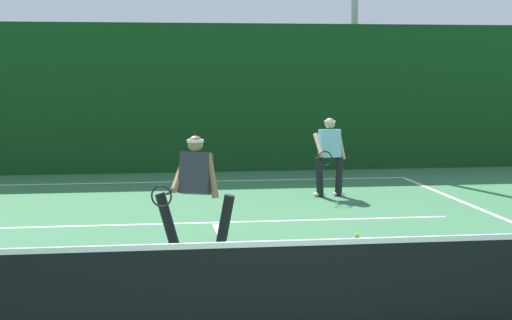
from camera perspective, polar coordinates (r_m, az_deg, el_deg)
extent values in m
cube|color=white|center=(18.96, -4.26, -1.44)|extent=(9.69, 0.10, 0.01)
cube|color=white|center=(13.97, -2.82, -4.20)|extent=(7.90, 0.10, 0.01)
cube|color=white|center=(10.74, -1.14, -7.40)|extent=(0.10, 6.40, 0.01)
cube|color=black|center=(7.55, 1.89, -9.45)|extent=(10.45, 0.02, 0.99)
cube|color=white|center=(7.42, 1.90, -5.59)|extent=(10.45, 0.03, 0.05)
cylinder|color=black|center=(11.66, -2.12, -4.29)|extent=(0.33, 0.24, 0.82)
cylinder|color=black|center=(11.91, -5.93, -4.10)|extent=(0.39, 0.27, 0.81)
ellipsoid|color=white|center=(11.73, -2.12, -6.01)|extent=(0.28, 0.20, 0.09)
ellipsoid|color=white|center=(11.98, -5.91, -5.79)|extent=(0.28, 0.20, 0.09)
cube|color=#2D3338|center=(11.67, -4.07, -0.89)|extent=(0.52, 0.48, 0.60)
cylinder|color=#9E704C|center=(11.61, -2.98, -1.05)|extent=(0.22, 0.16, 0.62)
cylinder|color=#9E704C|center=(11.75, -5.15, -0.98)|extent=(0.29, 0.54, 0.45)
sphere|color=#9E704C|center=(11.63, -4.09, 1.10)|extent=(0.22, 0.22, 0.22)
cylinder|color=white|center=(11.63, -4.09, 1.29)|extent=(0.30, 0.30, 0.04)
cylinder|color=black|center=(11.56, -5.77, -2.18)|extent=(0.13, 0.25, 0.03)
torus|color=black|center=(11.25, -6.35, -2.43)|extent=(0.28, 0.13, 0.29)
cylinder|color=black|center=(16.84, 5.58, -1.11)|extent=(0.18, 0.15, 0.78)
cylinder|color=black|center=(16.72, 4.27, -1.15)|extent=(0.19, 0.15, 0.78)
ellipsoid|color=white|center=(16.88, 5.57, -2.26)|extent=(0.27, 0.13, 0.09)
ellipsoid|color=white|center=(16.77, 4.26, -2.31)|extent=(0.27, 0.13, 0.09)
cube|color=#8CCCE0|center=(16.70, 4.95, 1.12)|extent=(0.42, 0.27, 0.55)
cylinder|color=tan|center=(16.77, 5.68, 1.05)|extent=(0.22, 0.11, 0.60)
cylinder|color=tan|center=(16.64, 4.22, 1.02)|extent=(0.13, 0.53, 0.44)
sphere|color=tan|center=(16.67, 4.96, 2.46)|extent=(0.21, 0.21, 0.21)
cylinder|color=white|center=(16.67, 4.96, 2.59)|extent=(0.24, 0.24, 0.04)
cylinder|color=black|center=(16.41, 4.29, 0.22)|extent=(0.05, 0.26, 0.03)
torus|color=black|center=(16.09, 4.63, 0.09)|extent=(0.29, 0.04, 0.29)
sphere|color=#D1E033|center=(12.85, 6.77, -5.03)|extent=(0.07, 0.07, 0.07)
cube|color=#123E18|center=(20.55, -4.64, 4.15)|extent=(21.17, 0.12, 3.58)
cylinder|color=#9EA39E|center=(22.29, 6.63, 10.45)|extent=(0.18, 0.18, 8.37)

